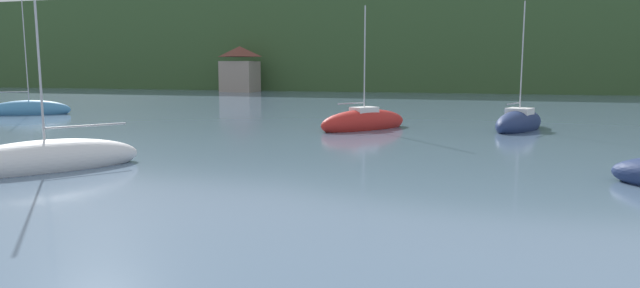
{
  "coord_description": "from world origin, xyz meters",
  "views": [
    {
      "loc": [
        5.38,
        32.75,
        4.58
      ],
      "look_at": [
        0.0,
        50.93,
        1.94
      ],
      "focal_mm": 31.06,
      "sensor_mm": 36.0,
      "label": 1
    }
  ],
  "objects_px": {
    "shore_building_west": "(240,70)",
    "sailboat_far_4": "(364,122)",
    "sailboat_mid_6": "(46,160)",
    "sailboat_far_3": "(519,123)",
    "sailboat_far_1": "(30,110)"
  },
  "relations": [
    {
      "from": "shore_building_west",
      "to": "sailboat_far_3",
      "type": "distance_m",
      "value": 70.7
    },
    {
      "from": "sailboat_far_3",
      "to": "shore_building_west",
      "type": "bearing_deg",
      "value": 62.89
    },
    {
      "from": "shore_building_west",
      "to": "sailboat_mid_6",
      "type": "height_order",
      "value": "sailboat_mid_6"
    },
    {
      "from": "sailboat_far_3",
      "to": "sailboat_mid_6",
      "type": "height_order",
      "value": "sailboat_far_3"
    },
    {
      "from": "sailboat_far_1",
      "to": "sailboat_far_4",
      "type": "distance_m",
      "value": 34.18
    },
    {
      "from": "sailboat_far_3",
      "to": "sailboat_far_1",
      "type": "bearing_deg",
      "value": 110.86
    },
    {
      "from": "sailboat_far_4",
      "to": "sailboat_mid_6",
      "type": "xyz_separation_m",
      "value": [
        -10.26,
        -20.3,
        -0.07
      ]
    },
    {
      "from": "shore_building_west",
      "to": "sailboat_far_4",
      "type": "distance_m",
      "value": 66.33
    },
    {
      "from": "shore_building_west",
      "to": "sailboat_far_4",
      "type": "bearing_deg",
      "value": -57.44
    },
    {
      "from": "sailboat_far_4",
      "to": "sailboat_mid_6",
      "type": "distance_m",
      "value": 22.75
    },
    {
      "from": "sailboat_far_3",
      "to": "sailboat_far_4",
      "type": "bearing_deg",
      "value": 126.03
    },
    {
      "from": "sailboat_far_3",
      "to": "sailboat_far_4",
      "type": "xyz_separation_m",
      "value": [
        -11.07,
        -2.88,
        0.0
      ]
    },
    {
      "from": "sailboat_far_1",
      "to": "sailboat_far_4",
      "type": "xyz_separation_m",
      "value": [
        34.01,
        -3.35,
        0.05
      ]
    },
    {
      "from": "shore_building_west",
      "to": "sailboat_far_1",
      "type": "relative_size",
      "value": 0.71
    },
    {
      "from": "sailboat_far_1",
      "to": "sailboat_mid_6",
      "type": "height_order",
      "value": "sailboat_far_1"
    }
  ]
}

